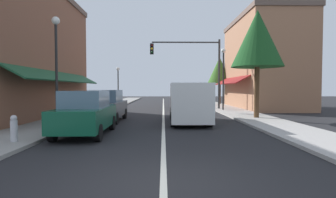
# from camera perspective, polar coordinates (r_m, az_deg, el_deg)

# --- Properties ---
(ground_plane) EXTENTS (80.00, 80.00, 0.00)m
(ground_plane) POSITION_cam_1_polar(r_m,az_deg,el_deg) (23.10, -0.96, -2.36)
(ground_plane) COLOR black
(sidewalk_left) EXTENTS (2.60, 56.00, 0.12)m
(sidewalk_left) POSITION_cam_1_polar(r_m,az_deg,el_deg) (23.74, -14.37, -2.16)
(sidewalk_left) COLOR gray
(sidewalk_left) RESTS_ON ground
(sidewalk_right) EXTENTS (2.60, 56.00, 0.12)m
(sidewalk_right) POSITION_cam_1_polar(r_m,az_deg,el_deg) (23.74, 12.44, -2.14)
(sidewalk_right) COLOR #A39E99
(sidewalk_right) RESTS_ON ground
(lane_center_stripe) EXTENTS (0.14, 52.00, 0.01)m
(lane_center_stripe) POSITION_cam_1_polar(r_m,az_deg,el_deg) (23.10, -0.96, -2.35)
(lane_center_stripe) COLOR silver
(lane_center_stripe) RESTS_ON ground
(storefront_left_block) EXTENTS (5.30, 14.20, 8.47)m
(storefront_left_block) POSITION_cam_1_polar(r_m,az_deg,el_deg) (19.31, -28.42, 9.05)
(storefront_left_block) COLOR brown
(storefront_left_block) RESTS_ON ground
(storefront_right_block) EXTENTS (6.35, 10.20, 8.38)m
(storefront_right_block) POSITION_cam_1_polar(r_m,az_deg,el_deg) (26.81, 19.54, 7.11)
(storefront_right_block) COLOR #9E6B4C
(storefront_right_block) RESTS_ON ground
(parked_car_nearest_left) EXTENTS (1.82, 4.12, 1.77)m
(parked_car_nearest_left) POSITION_cam_1_polar(r_m,az_deg,el_deg) (11.19, -16.93, -2.88)
(parked_car_nearest_left) COLOR #0F4C33
(parked_car_nearest_left) RESTS_ON ground
(parked_car_second_left) EXTENTS (1.86, 4.14, 1.77)m
(parked_car_second_left) POSITION_cam_1_polar(r_m,az_deg,el_deg) (15.59, -12.87, -1.41)
(parked_car_second_left) COLOR #4C5156
(parked_car_second_left) RESTS_ON ground
(van_in_lane) EXTENTS (2.06, 5.21, 2.12)m
(van_in_lane) POSITION_cam_1_polar(r_m,az_deg,el_deg) (14.60, 4.44, -0.55)
(van_in_lane) COLOR silver
(van_in_lane) RESTS_ON ground
(traffic_signal_mast_arm) EXTENTS (6.02, 0.50, 6.05)m
(traffic_signal_mast_arm) POSITION_cam_1_polar(r_m,az_deg,el_deg) (23.46, 5.84, 7.92)
(traffic_signal_mast_arm) COLOR #333333
(traffic_signal_mast_arm) RESTS_ON ground
(street_lamp_left_near) EXTENTS (0.36, 0.36, 5.12)m
(street_lamp_left_near) POSITION_cam_1_polar(r_m,az_deg,el_deg) (13.47, -22.50, 8.71)
(street_lamp_left_near) COLOR black
(street_lamp_left_near) RESTS_ON ground
(street_lamp_right_mid) EXTENTS (0.36, 0.36, 5.09)m
(street_lamp_right_mid) POSITION_cam_1_polar(r_m,az_deg,el_deg) (22.47, 11.61, 6.14)
(street_lamp_right_mid) COLOR black
(street_lamp_right_mid) RESTS_ON ground
(street_lamp_left_far) EXTENTS (0.36, 0.36, 4.19)m
(street_lamp_left_far) POSITION_cam_1_polar(r_m,az_deg,el_deg) (30.10, -10.49, 4.15)
(street_lamp_left_far) COLOR black
(street_lamp_left_far) RESTS_ON ground
(tree_right_near) EXTENTS (3.07, 3.07, 6.51)m
(tree_right_near) POSITION_cam_1_polar(r_m,az_deg,el_deg) (17.25, 18.35, 11.93)
(tree_right_near) COLOR #4C331E
(tree_right_near) RESTS_ON ground
(tree_right_far) EXTENTS (2.66, 2.66, 5.39)m
(tree_right_far) POSITION_cam_1_polar(r_m,az_deg,el_deg) (31.11, 10.83, 5.96)
(tree_right_far) COLOR #4C331E
(tree_right_far) RESTS_ON ground
(fire_hydrant) EXTENTS (0.22, 0.22, 0.87)m
(fire_hydrant) POSITION_cam_1_polar(r_m,az_deg,el_deg) (10.19, -29.73, -5.42)
(fire_hydrant) COLOR #B2B2B7
(fire_hydrant) RESTS_ON ground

